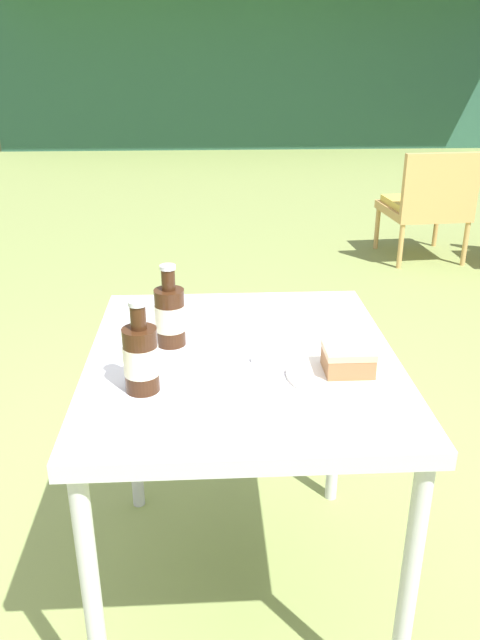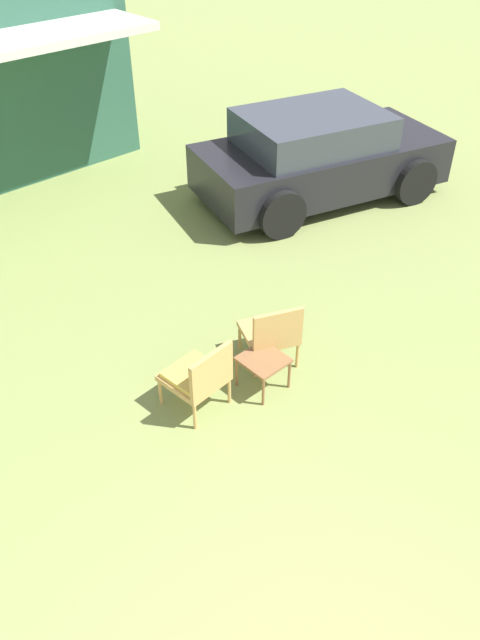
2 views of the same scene
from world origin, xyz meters
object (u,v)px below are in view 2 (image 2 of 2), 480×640
object	(u,v)px
parked_car	(318,156)
wicker_chair_cushioned	(198,375)
wicker_chair_plain	(272,332)
garden_side_table	(263,362)

from	to	relation	value
parked_car	wicker_chair_cushioned	size ratio (longest dim) A/B	5.17
parked_car	wicker_chair_plain	size ratio (longest dim) A/B	5.17
wicker_chair_cushioned	garden_side_table	distance (m)	0.72
wicker_chair_cushioned	parked_car	bearing A→B (deg)	-156.39
wicker_chair_cushioned	wicker_chair_plain	bearing A→B (deg)	174.42
wicker_chair_plain	parked_car	bearing A→B (deg)	-121.36
parked_car	garden_side_table	size ratio (longest dim) A/B	9.35
parked_car	garden_side_table	world-z (taller)	parked_car
parked_car	wicker_chair_cushioned	world-z (taller)	parked_car
wicker_chair_cushioned	wicker_chair_plain	size ratio (longest dim) A/B	1.00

